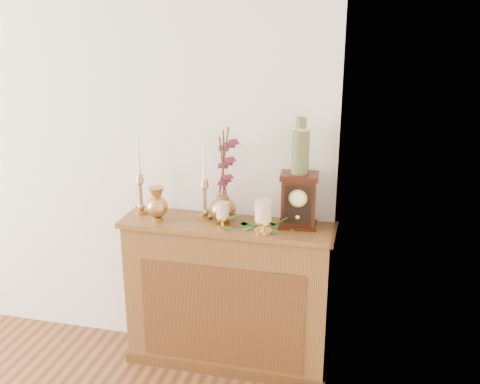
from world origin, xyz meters
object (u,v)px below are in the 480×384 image
(bud_vase, at_px, (157,204))
(mantel_clock, at_px, (299,201))
(ginger_jar, at_px, (226,177))
(candlestick_left, at_px, (140,187))
(candlestick_center, at_px, (205,192))
(ceramic_vase, at_px, (300,149))

(bud_vase, relative_size, mantel_clock, 0.65)
(bud_vase, xyz_separation_m, ginger_jar, (0.38, 0.13, 0.15))
(candlestick_left, xyz_separation_m, candlestick_center, (0.40, 0.00, -0.00))
(mantel_clock, bearing_deg, candlestick_center, 175.95)
(candlestick_center, xyz_separation_m, mantel_clock, (0.54, 0.00, -0.01))
(candlestick_left, xyz_separation_m, ginger_jar, (0.52, 0.04, 0.09))
(ginger_jar, distance_m, mantel_clock, 0.44)
(ginger_jar, height_order, mantel_clock, ginger_jar)
(candlestick_left, bearing_deg, bud_vase, -34.25)
(candlestick_left, distance_m, mantel_clock, 0.94)
(candlestick_left, bearing_deg, ceramic_vase, 0.42)
(mantel_clock, height_order, ceramic_vase, ceramic_vase)
(candlestick_left, bearing_deg, ginger_jar, 4.03)
(candlestick_left, height_order, ginger_jar, ginger_jar)
(bud_vase, xyz_separation_m, mantel_clock, (0.80, 0.10, 0.05))
(candlestick_center, distance_m, ceramic_vase, 0.62)
(candlestick_center, height_order, mantel_clock, candlestick_center)
(candlestick_left, relative_size, mantel_clock, 1.59)
(candlestick_left, xyz_separation_m, mantel_clock, (0.94, 0.00, -0.01))
(bud_vase, distance_m, mantel_clock, 0.81)
(ginger_jar, bearing_deg, mantel_clock, -4.38)
(bud_vase, distance_m, ceramic_vase, 0.88)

